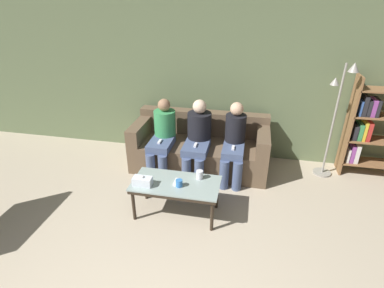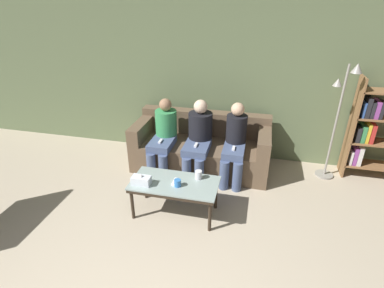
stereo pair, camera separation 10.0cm
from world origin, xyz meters
The scene contains 12 objects.
wall_back centered at (0.00, 3.47, 1.30)m, with size 12.00×0.06×2.60m.
couch centered at (0.00, 2.97, 0.31)m, with size 2.03×0.86×0.80m.
coffee_table centered at (-0.07, 1.75, 0.40)m, with size 1.03×0.52×0.45m.
cup_near_left centered at (0.18, 1.90, 0.50)m, with size 0.08×0.08×0.11m.
cup_near_right centered at (-0.02, 1.69, 0.49)m, with size 0.08×0.08×0.09m.
tissue_box centered at (-0.44, 1.63, 0.50)m, with size 0.22×0.12×0.13m.
game_remote centered at (-0.07, 1.75, 0.46)m, with size 0.04×0.15×0.02m.
bookshelf centered at (2.46, 3.24, 0.73)m, with size 0.99×0.32×1.47m.
standing_lamp centered at (1.87, 3.10, 1.02)m, with size 0.31×0.26×1.66m.
seated_person_left_end centered at (-0.52, 2.74, 0.58)m, with size 0.32×0.70×1.09m.
seated_person_mid_left centered at (0.00, 2.75, 0.60)m, with size 0.35×0.72×1.11m.
seated_person_mid_right centered at (0.52, 2.74, 0.58)m, with size 0.31×0.66×1.11m.
Camera 1 is at (0.71, -1.09, 2.43)m, focal length 28.00 mm.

